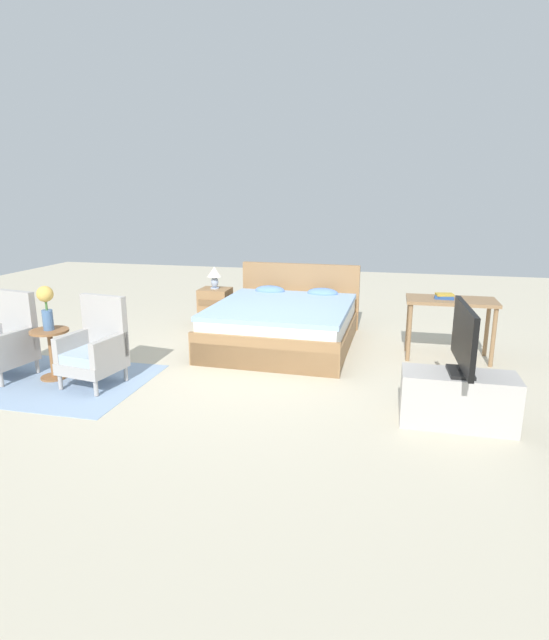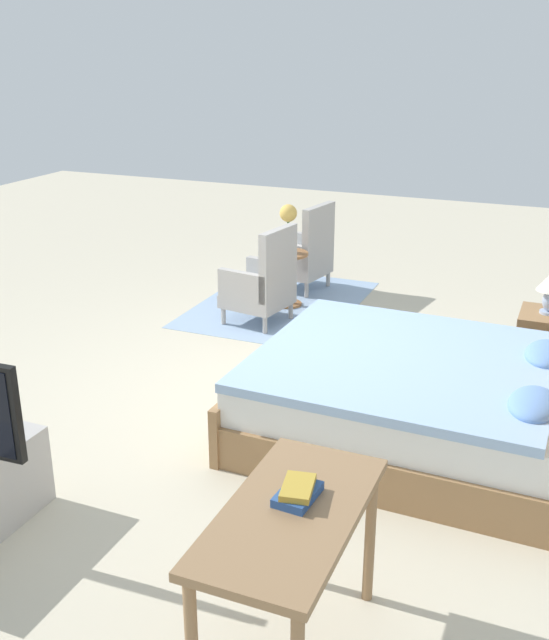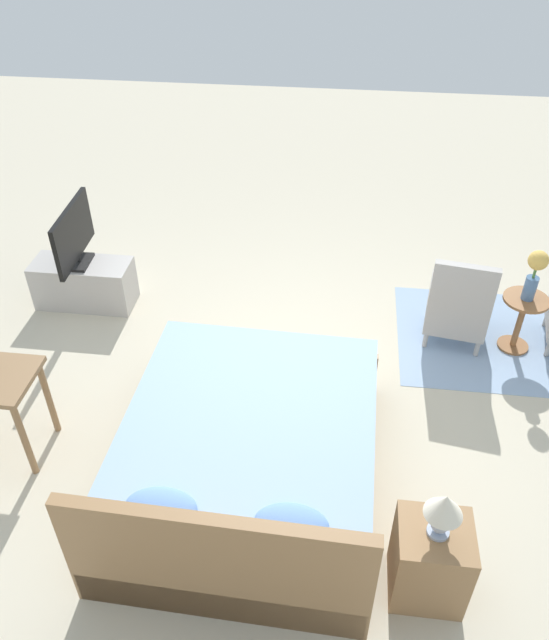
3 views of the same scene
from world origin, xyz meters
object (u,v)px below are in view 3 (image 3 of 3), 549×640
nightstand (430,561)px  table_lamp (444,510)px  flower_vase (535,270)px  side_table (521,317)px  tv_flatscreen (73,235)px  armchair_by_window_right (458,307)px  tv_stand (84,283)px  bed (248,456)px

nightstand → table_lamp: table_lamp is taller
flower_vase → nightstand: bearing=68.5°
side_table → flower_vase: flower_vase is taller
table_lamp → flower_vase: bearing=-111.5°
side_table → nightstand: 2.67m
flower_vase → tv_flatscreen: bearing=-2.6°
table_lamp → tv_flatscreen: bearing=-40.1°
nightstand → flower_vase: bearing=-111.5°
armchair_by_window_right → table_lamp: armchair_by_window_right is taller
side_table → nightstand: (0.98, 2.48, -0.05)m
armchair_by_window_right → side_table: 0.56m
tv_stand → side_table: bearing=177.4°
armchair_by_window_right → tv_flatscreen: 3.62m
table_lamp → tv_stand: bearing=-40.2°
bed → table_lamp: (-1.21, 0.66, 0.51)m
nightstand → tv_flatscreen: bearing=-40.1°
side_table → tv_flatscreen: tv_flatscreen is taller
bed → table_lamp: size_ratio=6.60×
flower_vase → tv_flatscreen: (4.15, -0.19, -0.06)m
side_table → nightstand: nightstand is taller
side_table → nightstand: size_ratio=0.93×
table_lamp → nightstand: bearing=-90.0°
bed → tv_stand: (1.96, -2.02, -0.06)m
armchair_by_window_right → nightstand: size_ratio=1.56×
armchair_by_window_right → nightstand: (0.42, 2.52, -0.09)m
bed → armchair_by_window_right: size_ratio=2.37×
nightstand → table_lamp: bearing=90.0°
armchair_by_window_right → nightstand: 2.55m
flower_vase → nightstand: flower_vase is taller
bed → side_table: size_ratio=3.97×
flower_vase → side_table: bearing=0.0°
armchair_by_window_right → tv_stand: size_ratio=0.96×
bed → tv_stand: bed is taller
bed → side_table: bearing=-140.2°
bed → flower_vase: 2.90m
tv_stand → tv_flatscreen: (0.00, 0.00, 0.54)m
flower_vase → tv_stand: size_ratio=0.50×
table_lamp → tv_stand: table_lamp is taller
flower_vase → nightstand: 2.73m
side_table → table_lamp: size_ratio=1.66×
flower_vase → tv_stand: flower_vase is taller
armchair_by_window_right → nightstand: bearing=80.5°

